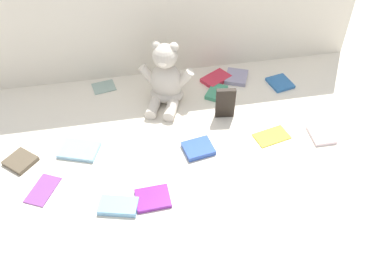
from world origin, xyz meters
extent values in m
plane|color=silver|center=(0.00, 0.00, 0.00)|extent=(3.20, 3.20, 0.00)
ellipsoid|color=beige|center=(-0.07, 0.19, 0.08)|extent=(0.16, 0.14, 0.17)
ellipsoid|color=beige|center=(-0.07, 0.19, 0.03)|extent=(0.17, 0.15, 0.06)
sphere|color=beige|center=(-0.07, 0.19, 0.21)|extent=(0.12, 0.12, 0.10)
ellipsoid|color=white|center=(-0.08, 0.16, 0.20)|extent=(0.05, 0.04, 0.03)
sphere|color=beige|center=(-0.10, 0.21, 0.24)|extent=(0.05, 0.05, 0.04)
sphere|color=beige|center=(-0.03, 0.19, 0.24)|extent=(0.05, 0.05, 0.04)
cylinder|color=beige|center=(-0.13, 0.22, 0.11)|extent=(0.09, 0.06, 0.09)
cylinder|color=beige|center=(0.00, 0.17, 0.11)|extent=(0.09, 0.06, 0.09)
cylinder|color=beige|center=(-0.13, 0.12, 0.02)|extent=(0.07, 0.10, 0.04)
cylinder|color=beige|center=(-0.07, 0.10, 0.02)|extent=(0.07, 0.10, 0.04)
cube|color=#7F3D8A|center=(-0.53, -0.20, 0.00)|extent=(0.12, 0.14, 0.01)
cube|color=#C7283F|center=(0.16, 0.28, 0.01)|extent=(0.14, 0.13, 0.02)
cube|color=yellow|center=(0.28, -0.10, 0.00)|extent=(0.14, 0.10, 0.01)
cube|color=black|center=(0.14, 0.04, 0.07)|extent=(0.08, 0.03, 0.14)
cube|color=brown|center=(-0.62, -0.06, 0.01)|extent=(0.13, 0.13, 0.02)
cube|color=#3A8C68|center=(0.14, 0.18, 0.01)|extent=(0.11, 0.12, 0.02)
cube|color=#8BA69C|center=(-0.32, 0.32, 0.00)|extent=(0.10, 0.09, 0.01)
cube|color=#908BAA|center=(0.25, 0.27, 0.01)|extent=(0.12, 0.13, 0.02)
cube|color=#74AED9|center=(-0.29, -0.31, 0.01)|extent=(0.13, 0.09, 0.02)
cube|color=white|center=(0.46, -0.13, 0.01)|extent=(0.08, 0.10, 0.01)
cube|color=#2A63A4|center=(0.42, 0.20, 0.01)|extent=(0.11, 0.12, 0.01)
cube|color=#2C50AF|center=(0.00, -0.11, 0.01)|extent=(0.11, 0.10, 0.02)
cube|color=purple|center=(-0.18, -0.30, 0.01)|extent=(0.11, 0.09, 0.01)
cube|color=#86B8D5|center=(-0.42, -0.04, 0.01)|extent=(0.16, 0.13, 0.02)
camera|label=1|loc=(-0.21, -1.08, 1.06)|focal=37.89mm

